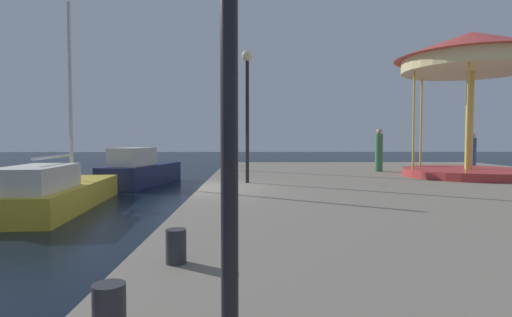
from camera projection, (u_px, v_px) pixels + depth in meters
The scene contains 12 objects.
ground_plane at pixel (200, 214), 12.22m from camera, with size 120.00×120.00×0.00m, color black.
quay_dock at pixel (457, 200), 12.32m from camera, with size 15.58×26.90×0.80m, color gray.
sailboat_yellow at pixel (55, 192), 12.88m from camera, with size 2.65×6.99×7.02m.
motorboat_navy at pixel (140, 171), 19.98m from camera, with size 2.98×5.71×1.85m.
carousel at pixel (471, 68), 15.53m from camera, with size 5.63×5.63×5.54m.
lamp_post_mid_promenade at pixel (247, 93), 13.41m from camera, with size 0.36×0.36×4.37m.
lamp_post_far_end at pixel (235, 101), 18.76m from camera, with size 0.36×0.36×4.74m.
bollard_south at pixel (176, 246), 4.75m from camera, with size 0.24×0.24×0.40m, color #2D2D33.
bollard_center at pixel (109, 311), 2.96m from camera, with size 0.24×0.24×0.40m, color #2D2D33.
bollard_north at pixel (231, 162), 22.00m from camera, with size 0.24×0.24×0.40m, color #2D2D33.
person_by_the_water at pixel (379, 151), 18.26m from camera, with size 0.34×0.34×1.92m.
person_near_carousel at pixel (472, 152), 19.84m from camera, with size 0.34×0.34×1.75m.
Camera 1 is at (1.51, -12.15, 2.25)m, focal length 28.53 mm.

